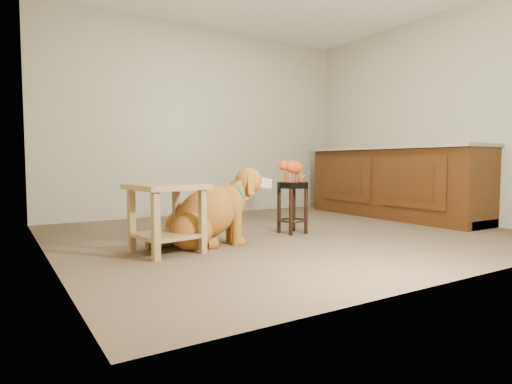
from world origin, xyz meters
TOP-DOWN VIEW (x-y plane):
  - floor at (0.00, 0.00)m, footprint 4.50×4.00m
  - room_shell at (0.00, 0.00)m, footprint 4.54×4.04m
  - cabinet_run at (1.94, 0.30)m, footprint 0.70×2.56m
  - padded_stool at (0.04, -0.03)m, footprint 0.33×0.33m
  - wood_stool at (1.85, 1.07)m, footprint 0.42×0.42m
  - side_table at (-1.40, -0.26)m, footprint 0.62×0.62m
  - golden_retriever at (-0.97, -0.16)m, footprint 1.13×0.63m
  - tabby_kitten at (0.03, -0.02)m, footprint 0.42×0.17m

SIDE VIEW (x-z plane):
  - floor at x=0.00m, z-range -0.01..0.01m
  - golden_retriever at x=-0.97m, z-range -0.09..0.64m
  - wood_stool at x=1.85m, z-range 0.01..0.67m
  - side_table at x=-1.40m, z-range 0.09..0.65m
  - padded_stool at x=0.04m, z-range 0.11..0.65m
  - cabinet_run at x=1.94m, z-range -0.03..0.91m
  - tabby_kitten at x=0.03m, z-range 0.54..0.81m
  - room_shell at x=0.00m, z-range 0.37..2.99m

